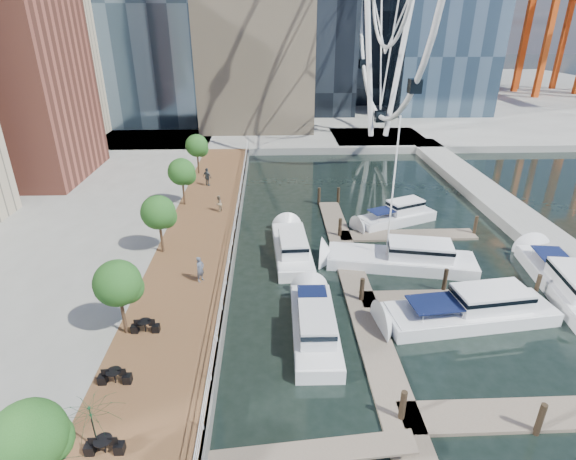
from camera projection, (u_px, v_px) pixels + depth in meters
The scene contains 16 objects.
ground at pixel (332, 391), 23.00m from camera, with size 520.00×520.00×0.00m, color black.
boardwalk at pixel (197, 251), 36.05m from camera, with size 6.00×60.00×1.00m, color brown.
seawall at pixel (234, 250), 36.16m from camera, with size 0.25×60.00×1.00m, color #595954.
land_far at pixel (281, 94), 115.24m from camera, with size 200.00×114.00×1.00m, color gray.
breakwater at pixel (518, 220), 41.66m from camera, with size 4.00×60.00×1.00m, color gray.
pier at pixel (378, 139), 70.44m from camera, with size 14.00×12.00×1.00m, color gray.
railing at pixel (232, 239), 35.72m from camera, with size 0.10×60.00×1.05m, color white, non-canonical shape.
floating_docks at pixel (425, 279), 32.13m from camera, with size 16.00×34.00×2.60m.
port_cranes at pixel (573, 9), 103.81m from camera, with size 40.00×52.00×38.00m.
street_trees at pixel (158, 212), 33.46m from camera, with size 2.60×42.60×4.60m.
cafe_tables at pixel (110, 408), 20.22m from camera, with size 2.50×13.70×0.74m.
yacht_foreground at pixel (468, 320), 28.48m from camera, with size 3.16×11.78×2.15m, color white, non-canonical shape.
pedestrian_near at pixel (200, 269), 30.52m from camera, with size 0.67×0.44×1.83m, color #4B5465.
pedestrian_mid at pixel (219, 204), 41.89m from camera, with size 0.77×0.60×1.58m, color gray.
pedestrian_far at pixel (207, 177), 48.49m from camera, with size 1.16×0.48×1.97m, color #31393E.
moored_yachts at pixel (409, 280), 32.95m from camera, with size 22.70×33.60×11.50m.
Camera 1 is at (-2.98, -17.27, 17.18)m, focal length 28.00 mm.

